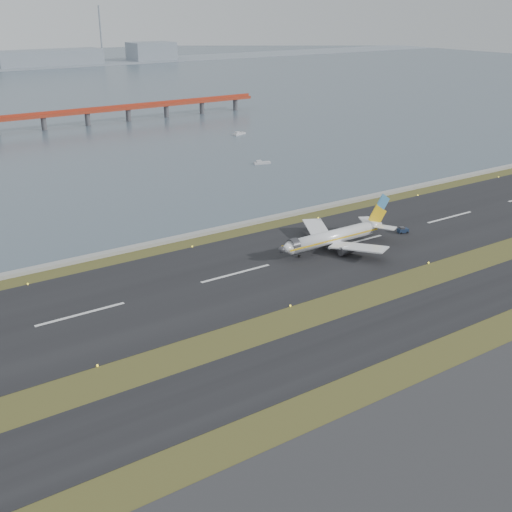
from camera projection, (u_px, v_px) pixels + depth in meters
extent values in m
plane|color=#394819|center=(311.00, 319.00, 137.12)|extent=(1000.00, 1000.00, 0.00)
cube|color=black|center=(349.00, 342.00, 127.88)|extent=(1000.00, 18.00, 0.10)
cube|color=black|center=(236.00, 274.00, 160.16)|extent=(1000.00, 45.00, 0.10)
cube|color=#989993|center=(180.00, 238.00, 183.05)|extent=(1000.00, 2.50, 1.00)
cube|color=#A1311B|center=(43.00, 116.00, 336.94)|extent=(260.00, 5.00, 1.60)
cube|color=#A1311B|center=(43.00, 113.00, 336.39)|extent=(260.00, 0.40, 1.40)
cylinder|color=#4C4C51|center=(44.00, 124.00, 338.60)|extent=(2.80, 2.80, 7.00)
cylinder|color=#4C4C51|center=(202.00, 109.00, 388.78)|extent=(2.80, 2.80, 7.00)
cube|color=gray|center=(49.00, 58.00, 683.84)|extent=(110.00, 35.00, 16.00)
cube|color=gray|center=(151.00, 51.00, 745.84)|extent=(50.00, 35.00, 20.00)
cylinder|color=gray|center=(101.00, 34.00, 707.09)|extent=(1.80, 1.80, 60.00)
cylinder|color=white|center=(331.00, 237.00, 174.75)|extent=(28.00, 3.80, 3.80)
cone|color=white|center=(285.00, 249.00, 166.59)|extent=(3.20, 3.80, 3.80)
cone|color=white|center=(375.00, 225.00, 183.11)|extent=(5.00, 3.80, 3.80)
cube|color=yellow|center=(336.00, 239.00, 173.27)|extent=(31.00, 0.06, 0.45)
cube|color=yellow|center=(327.00, 235.00, 176.22)|extent=(31.00, 0.06, 0.45)
cube|color=white|center=(358.00, 247.00, 169.62)|extent=(11.31, 15.89, 1.66)
cube|color=white|center=(318.00, 230.00, 182.69)|extent=(11.31, 15.89, 1.66)
cylinder|color=#37373C|center=(347.00, 250.00, 171.10)|extent=(4.20, 2.10, 2.10)
cylinder|color=#37373C|center=(318.00, 237.00, 180.32)|extent=(4.20, 2.10, 2.10)
cube|color=yellow|center=(377.00, 215.00, 182.46)|extent=(6.80, 0.35, 6.85)
cube|color=#4389BF|center=(383.00, 202.00, 182.08)|extent=(4.85, 0.37, 4.90)
cube|color=white|center=(385.00, 227.00, 180.16)|extent=(5.64, 6.80, 0.22)
cube|color=white|center=(366.00, 220.00, 186.00)|extent=(5.64, 6.80, 0.22)
cylinder|color=black|center=(299.00, 256.00, 170.12)|extent=(0.80, 0.28, 0.80)
cylinder|color=black|center=(342.00, 249.00, 174.47)|extent=(1.00, 0.38, 1.00)
cylinder|color=black|center=(328.00, 243.00, 178.77)|extent=(1.00, 0.38, 1.00)
cube|color=#16243D|center=(403.00, 230.00, 188.01)|extent=(3.38, 2.47, 1.14)
cube|color=#37373C|center=(402.00, 228.00, 187.62)|extent=(1.66, 1.73, 0.66)
cylinder|color=black|center=(401.00, 233.00, 187.23)|extent=(0.72, 0.45, 0.66)
cylinder|color=black|center=(398.00, 232.00, 188.57)|extent=(0.72, 0.45, 0.66)
cylinder|color=black|center=(407.00, 233.00, 187.84)|extent=(0.72, 0.45, 0.66)
cylinder|color=black|center=(405.00, 231.00, 189.18)|extent=(0.72, 0.45, 0.66)
cube|color=silver|center=(262.00, 163.00, 268.61)|extent=(7.39, 4.16, 0.91)
cube|color=silver|center=(259.00, 161.00, 267.89)|extent=(2.40, 2.13, 0.91)
cube|color=silver|center=(239.00, 134.00, 327.61)|extent=(8.04, 4.61, 0.99)
cube|color=silver|center=(237.00, 133.00, 326.09)|extent=(2.62, 2.33, 0.99)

